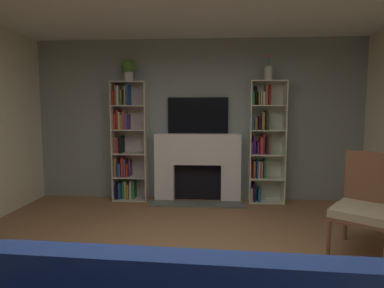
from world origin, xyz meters
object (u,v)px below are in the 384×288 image
(bookshelf_right, at_px, (263,142))
(armchair, at_px, (367,204))
(vase_with_flowers, at_px, (269,73))
(potted_plant, at_px, (129,69))
(fireplace, at_px, (198,165))
(tv, at_px, (198,115))
(bookshelf_left, at_px, (127,143))

(bookshelf_right, relative_size, armchair, 1.89)
(vase_with_flowers, distance_m, armchair, 2.55)
(potted_plant, distance_m, vase_with_flowers, 2.28)
(fireplace, bearing_deg, tv, 90.00)
(bookshelf_left, height_order, vase_with_flowers, vase_with_flowers)
(potted_plant, height_order, armchair, potted_plant)
(vase_with_flowers, xyz_separation_m, armchair, (0.73, -1.85, -1.59))
(bookshelf_right, bearing_deg, potted_plant, -179.06)
(tv, bearing_deg, bookshelf_left, -175.97)
(bookshelf_right, xyz_separation_m, armchair, (0.79, -1.88, -0.48))
(tv, relative_size, bookshelf_left, 0.51)
(fireplace, xyz_separation_m, armchair, (1.87, -1.87, -0.08))
(fireplace, height_order, vase_with_flowers, vase_with_flowers)
(bookshelf_left, height_order, potted_plant, potted_plant)
(bookshelf_right, bearing_deg, vase_with_flowers, -32.55)
(fireplace, distance_m, vase_with_flowers, 1.89)
(tv, height_order, bookshelf_right, bookshelf_right)
(vase_with_flowers, bearing_deg, armchair, -68.32)
(armchair, bearing_deg, vase_with_flowers, 111.68)
(bookshelf_right, bearing_deg, fireplace, -179.19)
(tv, distance_m, potted_plant, 1.38)
(bookshelf_right, bearing_deg, tv, 175.57)
(fireplace, height_order, potted_plant, potted_plant)
(potted_plant, bearing_deg, armchair, -31.53)
(bookshelf_left, relative_size, armchair, 1.89)
(fireplace, xyz_separation_m, bookshelf_left, (-1.20, 0.01, 0.36))
(fireplace, height_order, bookshelf_right, bookshelf_right)
(fireplace, bearing_deg, bookshelf_right, 0.81)
(potted_plant, distance_m, armchair, 3.91)
(potted_plant, xyz_separation_m, vase_with_flowers, (2.27, 0.00, -0.09))
(tv, bearing_deg, potted_plant, -173.97)
(bookshelf_right, height_order, vase_with_flowers, vase_with_flowers)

